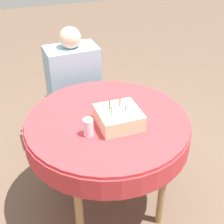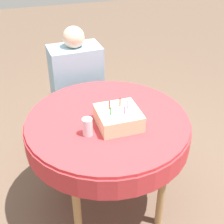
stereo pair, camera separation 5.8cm
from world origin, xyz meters
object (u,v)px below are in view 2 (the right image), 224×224
object	(u,v)px
birthday_cake	(118,118)
drinking_glass	(87,127)
person	(77,80)
chair	(75,93)

from	to	relation	value
birthday_cake	drinking_glass	size ratio (longest dim) A/B	2.32
birthday_cake	person	bearing A→B (deg)	95.84
birthday_cake	chair	bearing A→B (deg)	95.52
drinking_glass	person	bearing A→B (deg)	82.26
birthday_cake	drinking_glass	world-z (taller)	birthday_cake
person	birthday_cake	distance (m)	0.84
chair	person	size ratio (longest dim) A/B	0.83
person	drinking_glass	bearing A→B (deg)	-100.53
chair	birthday_cake	distance (m)	0.98
chair	birthday_cake	world-z (taller)	chair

